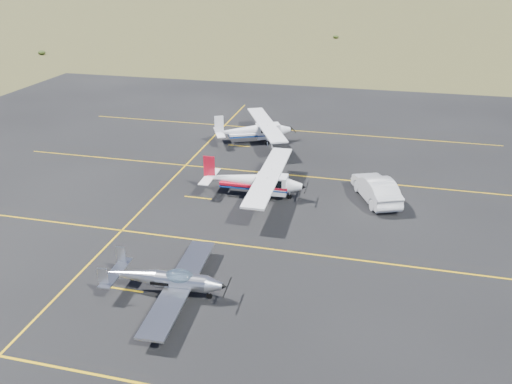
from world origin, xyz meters
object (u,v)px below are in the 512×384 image
at_px(aircraft_low_wing, 168,280).
at_px(aircraft_plain, 255,130).
at_px(aircraft_cessna, 254,180).
at_px(sedan, 376,188).

relative_size(aircraft_low_wing, aircraft_plain, 0.82).
distance_m(aircraft_low_wing, aircraft_plain, 23.16).
distance_m(aircraft_cessna, aircraft_plain, 11.36).
height_order(aircraft_cessna, aircraft_plain, aircraft_cessna).
distance_m(aircraft_cessna, sedan, 8.39).
height_order(aircraft_cessna, sedan, aircraft_cessna).
height_order(aircraft_low_wing, aircraft_cessna, aircraft_cessna).
bearing_deg(aircraft_low_wing, aircraft_cessna, 80.66).
bearing_deg(aircraft_plain, sedan, -66.51).
xyz_separation_m(aircraft_plain, sedan, (10.94, -9.75, -0.31)).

